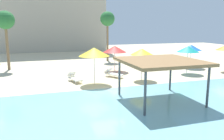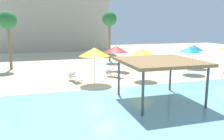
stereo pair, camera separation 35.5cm
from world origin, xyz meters
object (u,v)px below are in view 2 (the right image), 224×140
object	(u,v)px
palm_tree_0	(110,20)
lounge_chair_1	(75,78)
beach_umbrella_red_7	(116,49)
beach_umbrella_blue_1	(193,48)
beach_umbrella_teal_2	(190,49)
beach_umbrella_yellow_6	(143,52)
lounge_chair_2	(114,73)
beach_umbrella_yellow_3	(94,52)
shade_pavilion	(160,62)
palm_tree_1	(8,21)

from	to	relation	value
palm_tree_0	lounge_chair_1	bearing A→B (deg)	-120.10
beach_umbrella_red_7	beach_umbrella_blue_1	bearing A→B (deg)	-4.03
beach_umbrella_teal_2	lounge_chair_1	size ratio (longest dim) A/B	1.35
beach_umbrella_yellow_6	lounge_chair_2	size ratio (longest dim) A/B	1.39
beach_umbrella_yellow_3	beach_umbrella_yellow_6	xyz separation A→B (m)	(4.25, 0.19, -0.16)
shade_pavilion	beach_umbrella_blue_1	xyz separation A→B (m)	(9.25, 9.57, -0.20)
beach_umbrella_blue_1	beach_umbrella_yellow_6	xyz separation A→B (m)	(-7.76, -3.74, 0.18)
beach_umbrella_yellow_3	beach_umbrella_red_7	distance (m)	5.60
beach_umbrella_blue_1	beach_umbrella_red_7	bearing A→B (deg)	175.97
shade_pavilion	lounge_chair_2	bearing A→B (deg)	94.40
palm_tree_1	beach_umbrella_teal_2	bearing A→B (deg)	-23.61
beach_umbrella_teal_2	beach_umbrella_red_7	xyz separation A→B (m)	(-6.47, 3.20, -0.09)
lounge_chair_1	beach_umbrella_teal_2	bearing A→B (deg)	77.04
beach_umbrella_yellow_3	palm_tree_1	bearing A→B (deg)	129.58
shade_pavilion	beach_umbrella_red_7	size ratio (longest dim) A/B	1.75
beach_umbrella_blue_1	lounge_chair_1	world-z (taller)	beach_umbrella_blue_1
beach_umbrella_red_7	beach_umbrella_teal_2	bearing A→B (deg)	-26.31
beach_umbrella_yellow_6	lounge_chair_2	xyz separation A→B (m)	(-2.07, 1.70, -2.09)
beach_umbrella_yellow_6	palm_tree_0	world-z (taller)	palm_tree_0
lounge_chair_2	lounge_chair_1	bearing A→B (deg)	-109.55
beach_umbrella_blue_1	beach_umbrella_red_7	distance (m)	8.77
beach_umbrella_yellow_3	palm_tree_0	distance (m)	12.98
lounge_chair_1	shade_pavilion	bearing A→B (deg)	17.98
beach_umbrella_blue_1	beach_umbrella_teal_2	size ratio (longest dim) A/B	0.96
beach_umbrella_yellow_3	beach_umbrella_yellow_6	bearing A→B (deg)	2.51
palm_tree_1	beach_umbrella_blue_1	bearing A→B (deg)	-14.10
palm_tree_1	palm_tree_0	bearing A→B (deg)	14.19
beach_umbrella_blue_1	lounge_chair_1	size ratio (longest dim) A/B	1.29
lounge_chair_1	palm_tree_1	size ratio (longest dim) A/B	0.32
beach_umbrella_blue_1	beach_umbrella_teal_2	world-z (taller)	beach_umbrella_teal_2
beach_umbrella_yellow_3	beach_umbrella_yellow_6	size ratio (longest dim) A/B	1.08
beach_umbrella_blue_1	palm_tree_0	xyz separation A→B (m)	(-7.33, 7.85, 3.11)
beach_umbrella_yellow_3	lounge_chair_1	bearing A→B (deg)	140.82
beach_umbrella_red_7	lounge_chair_2	distance (m)	3.47
beach_umbrella_yellow_6	beach_umbrella_red_7	bearing A→B (deg)	102.78
beach_umbrella_teal_2	beach_umbrella_yellow_3	distance (m)	9.83
beach_umbrella_blue_1	beach_umbrella_yellow_3	distance (m)	12.64
beach_umbrella_teal_2	palm_tree_0	world-z (taller)	palm_tree_0
beach_umbrella_teal_2	beach_umbrella_yellow_6	bearing A→B (deg)	-168.08
beach_umbrella_blue_1	lounge_chair_2	size ratio (longest dim) A/B	1.32
beach_umbrella_red_7	lounge_chair_1	size ratio (longest dim) A/B	1.32
beach_umbrella_yellow_3	lounge_chair_2	world-z (taller)	beach_umbrella_yellow_3
palm_tree_0	palm_tree_1	xyz separation A→B (m)	(-11.93, -3.02, -0.29)
shade_pavilion	palm_tree_1	distance (m)	17.74
palm_tree_1	lounge_chair_1	bearing A→B (deg)	-52.63
beach_umbrella_teal_2	palm_tree_1	size ratio (longest dim) A/B	0.43
shade_pavilion	beach_umbrella_red_7	xyz separation A→B (m)	(0.50, 10.19, -0.16)
lounge_chair_2	palm_tree_1	world-z (taller)	palm_tree_1
beach_umbrella_red_7	palm_tree_0	world-z (taller)	palm_tree_0
shade_pavilion	beach_umbrella_red_7	bearing A→B (deg)	87.20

